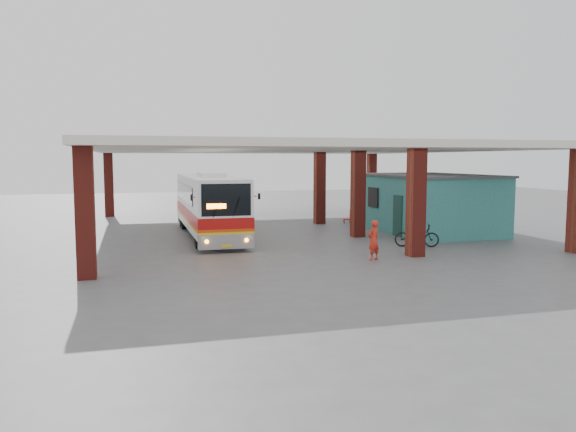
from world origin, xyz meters
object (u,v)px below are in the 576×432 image
Objects in this scene: coach_bus at (209,205)px; red_chair at (349,217)px; motorcycle at (417,235)px; pedestrian at (374,240)px.

coach_bus is 9.71m from red_chair.
coach_bus reaches higher than motorcycle.
pedestrian is (5.22, -8.59, -0.84)m from coach_bus.
coach_bus is 10.46m from motorcycle.
pedestrian is (-3.26, -2.56, 0.27)m from motorcycle.
motorcycle is at bearing -35.17° from coach_bus.
coach_bus is at bearing -84.64° from pedestrian.
pedestrian is 12.60m from red_chair.
pedestrian is at bearing -58.46° from coach_bus.
red_chair is at bearing -133.37° from pedestrian.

